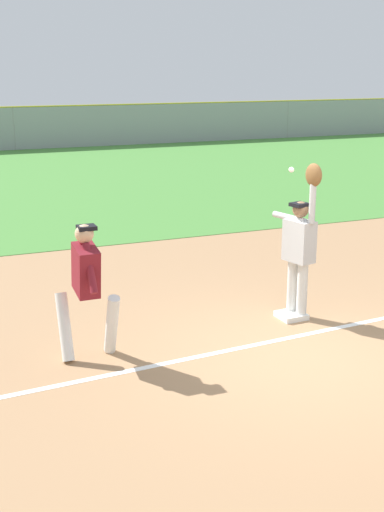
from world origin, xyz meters
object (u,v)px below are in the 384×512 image
(fielder, at_px, (300,243))
(runner, at_px, (86,282))
(parked_car_black, at_px, (101,123))
(first_base, at_px, (291,315))
(baseball, at_px, (291,170))

(fielder, bearing_deg, runner, -9.46)
(parked_car_black, bearing_deg, fielder, -104.45)
(first_base, relative_size, baseball, 5.14)
(baseball, bearing_deg, fielder, 31.34)
(first_base, xyz_separation_m, parked_car_black, (4.41, 26.70, 0.63))
(baseball, xyz_separation_m, parked_car_black, (4.62, 26.88, -1.53))
(fielder, relative_size, runner, 1.33)
(first_base, height_order, parked_car_black, parked_car_black)
(runner, bearing_deg, baseball, 0.88)
(first_base, xyz_separation_m, runner, (-3.06, -0.23, 0.96))
(runner, relative_size, parked_car_black, 0.38)
(baseball, bearing_deg, first_base, 42.04)
(parked_car_black, bearing_deg, runner, -110.78)
(runner, xyz_separation_m, baseball, (2.86, 0.04, 1.21))
(first_base, xyz_separation_m, fielder, (0.09, -0.00, 1.08))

